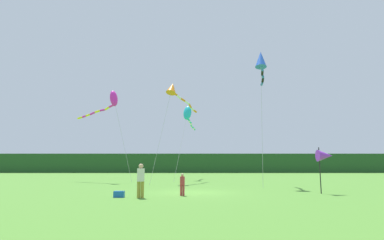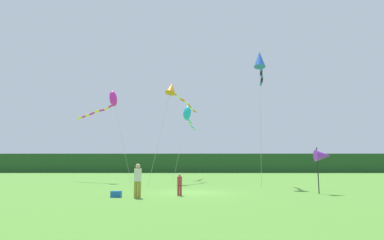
{
  "view_description": "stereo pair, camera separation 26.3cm",
  "coord_description": "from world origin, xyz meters",
  "px_view_note": "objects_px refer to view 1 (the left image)",
  "views": [
    {
      "loc": [
        -0.1,
        -19.56,
        1.72
      ],
      "look_at": [
        0.0,
        6.0,
        5.34
      ],
      "focal_mm": 29.25,
      "sensor_mm": 36.0,
      "label": 1
    },
    {
      "loc": [
        0.16,
        -19.56,
        1.72
      ],
      "look_at": [
        0.0,
        6.0,
        5.34
      ],
      "focal_mm": 29.25,
      "sensor_mm": 36.0,
      "label": 2
    }
  ],
  "objects_px": {
    "banner_flag_pole": "(323,156)",
    "kite_cyan": "(187,115)",
    "cooler_box": "(118,194)",
    "person_child": "(181,183)",
    "kite_orange": "(173,91)",
    "kite_magenta": "(109,101)",
    "kite_blue": "(260,61)",
    "person_adult": "(139,179)"
  },
  "relations": [
    {
      "from": "banner_flag_pole",
      "to": "kite_cyan",
      "type": "distance_m",
      "value": 19.95
    },
    {
      "from": "cooler_box",
      "to": "person_child",
      "type": "bearing_deg",
      "value": 15.23
    },
    {
      "from": "kite_orange",
      "to": "cooler_box",
      "type": "bearing_deg",
      "value": -99.03
    },
    {
      "from": "kite_cyan",
      "to": "kite_magenta",
      "type": "bearing_deg",
      "value": -149.13
    },
    {
      "from": "banner_flag_pole",
      "to": "kite_orange",
      "type": "bearing_deg",
      "value": 131.23
    },
    {
      "from": "kite_blue",
      "to": "person_child",
      "type": "bearing_deg",
      "value": -130.75
    },
    {
      "from": "banner_flag_pole",
      "to": "kite_orange",
      "type": "xyz_separation_m",
      "value": [
        -9.69,
        11.06,
        6.64
      ]
    },
    {
      "from": "person_adult",
      "to": "kite_orange",
      "type": "height_order",
      "value": "kite_orange"
    },
    {
      "from": "kite_cyan",
      "to": "cooler_box",
      "type": "bearing_deg",
      "value": -99.81
    },
    {
      "from": "person_adult",
      "to": "kite_blue",
      "type": "relative_size",
      "value": 0.16
    },
    {
      "from": "banner_flag_pole",
      "to": "kite_magenta",
      "type": "relative_size",
      "value": 0.29
    },
    {
      "from": "person_child",
      "to": "kite_magenta",
      "type": "distance_m",
      "value": 17.47
    },
    {
      "from": "kite_cyan",
      "to": "kite_blue",
      "type": "xyz_separation_m",
      "value": [
        6.18,
        -11.21,
        2.68
      ]
    },
    {
      "from": "cooler_box",
      "to": "banner_flag_pole",
      "type": "relative_size",
      "value": 0.2
    },
    {
      "from": "banner_flag_pole",
      "to": "kite_blue",
      "type": "xyz_separation_m",
      "value": [
        -2.25,
        6.08,
        7.95
      ]
    },
    {
      "from": "person_adult",
      "to": "person_child",
      "type": "bearing_deg",
      "value": 29.57
    },
    {
      "from": "person_child",
      "to": "kite_cyan",
      "type": "distance_m",
      "value": 19.67
    },
    {
      "from": "person_adult",
      "to": "person_child",
      "type": "relative_size",
      "value": 1.44
    },
    {
      "from": "kite_magenta",
      "to": "kite_orange",
      "type": "bearing_deg",
      "value": -12.79
    },
    {
      "from": "kite_blue",
      "to": "kite_orange",
      "type": "distance_m",
      "value": 9.05
    },
    {
      "from": "person_adult",
      "to": "kite_cyan",
      "type": "bearing_deg",
      "value": 83.67
    },
    {
      "from": "cooler_box",
      "to": "banner_flag_pole",
      "type": "height_order",
      "value": "banner_flag_pole"
    },
    {
      "from": "banner_flag_pole",
      "to": "kite_cyan",
      "type": "relative_size",
      "value": 0.32
    },
    {
      "from": "kite_blue",
      "to": "kite_magenta",
      "type": "bearing_deg",
      "value": 155.26
    },
    {
      "from": "person_adult",
      "to": "kite_magenta",
      "type": "height_order",
      "value": "kite_magenta"
    },
    {
      "from": "cooler_box",
      "to": "kite_blue",
      "type": "height_order",
      "value": "kite_blue"
    },
    {
      "from": "cooler_box",
      "to": "kite_magenta",
      "type": "xyz_separation_m",
      "value": [
        -4.56,
        14.63,
        7.93
      ]
    },
    {
      "from": "person_adult",
      "to": "person_child",
      "type": "height_order",
      "value": "person_adult"
    },
    {
      "from": "person_adult",
      "to": "cooler_box",
      "type": "xyz_separation_m",
      "value": [
        -1.16,
        0.31,
        -0.81
      ]
    },
    {
      "from": "person_adult",
      "to": "person_child",
      "type": "distance_m",
      "value": 2.45
    },
    {
      "from": "person_adult",
      "to": "banner_flag_pole",
      "type": "distance_m",
      "value": 10.94
    },
    {
      "from": "cooler_box",
      "to": "kite_orange",
      "type": "bearing_deg",
      "value": 80.97
    },
    {
      "from": "person_child",
      "to": "banner_flag_pole",
      "type": "height_order",
      "value": "banner_flag_pole"
    },
    {
      "from": "kite_magenta",
      "to": "cooler_box",
      "type": "bearing_deg",
      "value": -72.69
    },
    {
      "from": "banner_flag_pole",
      "to": "cooler_box",
      "type": "bearing_deg",
      "value": -170.08
    },
    {
      "from": "kite_orange",
      "to": "person_child",
      "type": "bearing_deg",
      "value": -84.4
    },
    {
      "from": "cooler_box",
      "to": "kite_orange",
      "type": "relative_size",
      "value": 0.06
    },
    {
      "from": "kite_magenta",
      "to": "kite_cyan",
      "type": "bearing_deg",
      "value": 30.87
    },
    {
      "from": "cooler_box",
      "to": "kite_magenta",
      "type": "bearing_deg",
      "value": 107.31
    },
    {
      "from": "banner_flag_pole",
      "to": "kite_blue",
      "type": "bearing_deg",
      "value": 110.33
    },
    {
      "from": "person_child",
      "to": "kite_blue",
      "type": "relative_size",
      "value": 0.11
    },
    {
      "from": "kite_magenta",
      "to": "kite_orange",
      "type": "height_order",
      "value": "kite_orange"
    }
  ]
}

